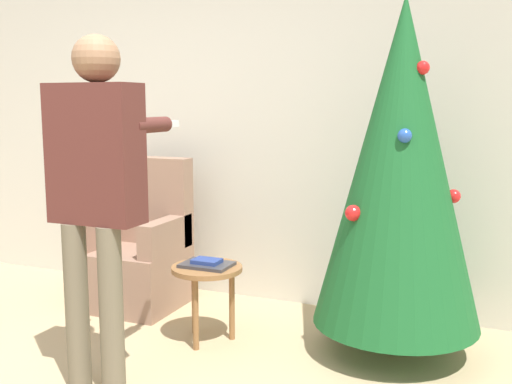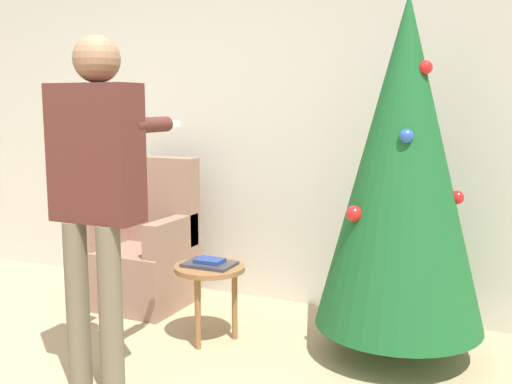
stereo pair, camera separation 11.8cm
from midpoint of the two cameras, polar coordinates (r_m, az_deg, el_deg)
name	(u,v)px [view 2 (the right image)]	position (r m, az deg, el deg)	size (l,w,h in m)	color
wall_back	(242,118)	(4.48, -0.63, 7.06)	(8.00, 0.06, 2.70)	beige
christmas_tree	(403,165)	(3.46, 14.79, 2.54)	(0.96, 0.96, 2.06)	brown
armchair	(144,253)	(4.47, -9.88, -5.73)	(0.67, 0.60, 1.07)	#93705B
person_standing	(96,178)	(3.08, -13.91, 1.34)	(0.48, 0.57, 1.79)	#6B604C
side_stool	(210,277)	(3.72, -3.51, -8.08)	(0.43, 0.43, 0.47)	olive
laptop	(210,264)	(3.70, -3.52, -6.88)	(0.30, 0.21, 0.02)	#38383D
book	(210,261)	(3.69, -3.52, -6.55)	(0.17, 0.12, 0.02)	navy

